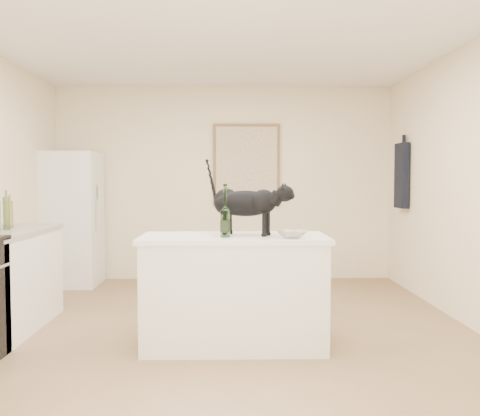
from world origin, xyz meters
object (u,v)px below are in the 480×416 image
(black_cat, at_px, (245,207))
(wine_bottle, at_px, (225,214))
(fridge, at_px, (71,219))
(glass_bowl, at_px, (292,234))

(black_cat, xyz_separation_m, wine_bottle, (-0.16, -0.15, -0.05))
(fridge, relative_size, black_cat, 2.58)
(black_cat, height_order, glass_bowl, black_cat)
(fridge, xyz_separation_m, black_cat, (2.14, -2.51, 0.28))
(fridge, bearing_deg, wine_bottle, -53.34)
(wine_bottle, relative_size, glass_bowl, 1.58)
(fridge, bearing_deg, black_cat, -49.53)
(wine_bottle, distance_m, glass_bowl, 0.55)
(fridge, bearing_deg, glass_bowl, -47.64)
(glass_bowl, bearing_deg, fridge, 132.36)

